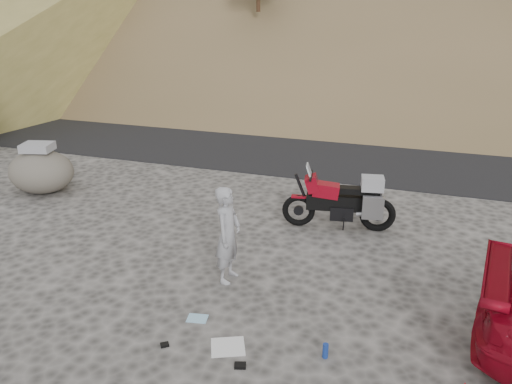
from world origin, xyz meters
The scene contains 10 objects.
ground centered at (0.00, 0.00, 0.00)m, with size 140.00×140.00×0.00m, color #3C3A37.
road centered at (0.00, 9.00, 0.00)m, with size 120.00×7.00×0.05m, color black.
motorcycle centered at (1.68, 2.69, 0.61)m, with size 2.40×0.94×1.44m.
man centered at (0.12, -0.07, 0.00)m, with size 0.63×0.41×1.73m, color #9A9AA0.
boulder centered at (-6.00, 2.46, 0.56)m, with size 1.75×1.51×1.27m.
gear_white_cloth centered at (0.79, -1.82, 0.01)m, with size 0.48×0.42×0.02m, color white.
gear_bottle centered at (2.15, -1.59, 0.11)m, with size 0.08×0.08×0.22m, color navy.
gear_glove_a centered at (1.10, -2.15, 0.02)m, with size 0.16×0.11×0.04m, color black.
gear_glove_b centered at (-0.07, -2.08, 0.02)m, with size 0.12×0.09×0.04m, color black.
gear_blue_cloth centered at (0.09, -1.33, 0.01)m, with size 0.31×0.23×0.01m, color #97CCEA.
Camera 1 is at (3.03, -7.21, 4.59)m, focal length 35.00 mm.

